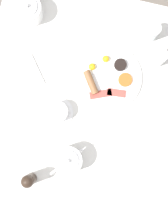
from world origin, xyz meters
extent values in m
plane|color=#70665B|center=(0.00, 0.00, 0.00)|extent=(8.00, 8.00, 0.00)
cube|color=silver|center=(0.00, 0.00, 0.74)|extent=(0.96, 1.12, 0.03)
cylinder|color=brown|center=(-0.43, 0.51, 0.36)|extent=(0.04, 0.04, 0.73)
cylinder|color=white|center=(0.06, 0.17, 0.77)|extent=(0.31, 0.31, 0.01)
cylinder|color=white|center=(0.04, 0.25, 0.77)|extent=(0.07, 0.07, 0.00)
sphere|color=yellow|center=(0.04, 0.25, 0.78)|extent=(0.03, 0.03, 0.03)
cylinder|color=white|center=(-0.01, 0.20, 0.77)|extent=(0.06, 0.06, 0.00)
sphere|color=yellow|center=(-0.01, 0.20, 0.79)|extent=(0.03, 0.03, 0.03)
cylinder|color=brown|center=(0.00, 0.13, 0.79)|extent=(0.09, 0.10, 0.03)
cube|color=#B74C42|center=(0.05, 0.09, 0.77)|extent=(0.10, 0.07, 0.01)
cube|color=#B74C42|center=(0.12, 0.12, 0.77)|extent=(0.08, 0.04, 0.01)
cylinder|color=#D16023|center=(0.14, 0.18, 0.78)|extent=(0.06, 0.06, 0.01)
cylinder|color=black|center=(0.11, 0.24, 0.78)|extent=(0.05, 0.05, 0.02)
cylinder|color=white|center=(-0.34, 0.38, 0.80)|extent=(0.12, 0.12, 0.09)
cylinder|color=white|center=(-0.34, 0.38, 0.85)|extent=(0.08, 0.08, 0.01)
sphere|color=white|center=(-0.34, 0.38, 0.86)|extent=(0.02, 0.02, 0.02)
cone|color=white|center=(-0.36, 0.31, 0.81)|extent=(0.04, 0.05, 0.04)
cylinder|color=white|center=(-0.02, -0.22, 0.80)|extent=(0.12, 0.12, 0.09)
cylinder|color=white|center=(-0.02, -0.22, 0.85)|extent=(0.08, 0.08, 0.01)
sphere|color=white|center=(-0.02, -0.22, 0.86)|extent=(0.02, 0.02, 0.02)
cone|color=white|center=(0.03, -0.16, 0.81)|extent=(0.05, 0.05, 0.04)
torus|color=white|center=(-0.06, -0.27, 0.80)|extent=(0.05, 0.06, 0.07)
cylinder|color=white|center=(-0.11, -0.03, 0.76)|extent=(0.13, 0.13, 0.01)
cylinder|color=white|center=(-0.11, -0.03, 0.79)|extent=(0.09, 0.09, 0.05)
cylinder|color=brown|center=(-0.11, -0.03, 0.79)|extent=(0.08, 0.08, 0.04)
torus|color=white|center=(-0.16, -0.04, 0.79)|extent=(0.04, 0.01, 0.04)
cylinder|color=white|center=(0.21, 0.41, 0.81)|extent=(0.07, 0.07, 0.09)
cylinder|color=white|center=(0.26, 0.30, 0.81)|extent=(0.07, 0.07, 0.10)
cylinder|color=#38281E|center=(-0.16, -0.33, 0.80)|extent=(0.05, 0.05, 0.08)
sphere|color=#38281E|center=(-0.16, -0.33, 0.86)|extent=(0.05, 0.05, 0.05)
cube|color=white|center=(-0.29, 0.11, 0.76)|extent=(0.18, 0.19, 0.01)
cube|color=silver|center=(-0.31, -0.10, 0.76)|extent=(0.14, 0.12, 0.00)
camera|label=1|loc=(0.03, -0.12, 2.13)|focal=50.00mm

